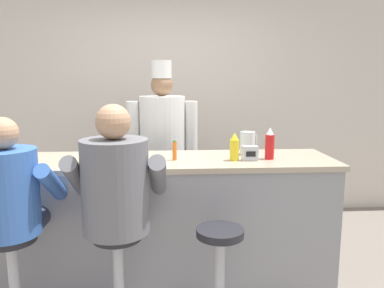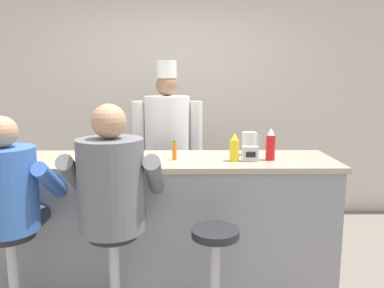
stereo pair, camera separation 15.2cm
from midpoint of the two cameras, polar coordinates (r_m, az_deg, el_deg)
The scene contains 14 objects.
wall_back at distance 4.49m, azimuth -2.13°, elevation 6.36°, with size 10.00×0.06×2.70m.
diner_counter at distance 3.06m, azimuth -2.90°, elevation -11.48°, with size 2.67×0.69×1.01m.
ketchup_bottle_red at distance 2.92m, azimuth 13.35°, elevation -0.17°, with size 0.07×0.07×0.25m.
mustard_bottle_yellow at distance 2.84m, azimuth 8.00°, elevation -0.60°, with size 0.07×0.07×0.21m.
hot_sauce_bottle_orange at distance 2.85m, azimuth -1.17°, elevation -1.00°, with size 0.03×0.03×0.15m.
water_pitcher_clear at distance 3.08m, azimuth 10.13°, elevation 0.06°, with size 0.14×0.12×0.19m.
breakfast_plate at distance 2.75m, azimuth -10.92°, elevation -2.85°, with size 0.23×0.23×0.05m.
cereal_bowl at distance 2.67m, azimuth -6.38°, elevation -2.88°, with size 0.14×0.14×0.05m.
coffee_mug_blue at distance 2.87m, azimuth -14.09°, elevation -1.89°, with size 0.12×0.08×0.08m.
napkin_dispenser_chrome at distance 2.86m, azimuth 10.35°, elevation -1.49°, with size 0.12×0.07×0.11m.
diner_seated_blue at distance 2.61m, azimuth -24.57°, elevation -7.12°, with size 0.57×0.56×1.40m.
diner_seated_grey at distance 2.42m, azimuth -10.24°, elevation -6.88°, with size 0.63×0.62×1.47m.
empty_stool_round at distance 2.54m, azimuth 5.33°, elevation -17.49°, with size 0.31×0.31×0.67m.
cook_in_whites_near at distance 3.77m, azimuth -2.61°, elevation 0.19°, with size 0.70×0.45×1.80m.
Camera 2 is at (0.20, -2.51, 1.61)m, focal length 35.00 mm.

